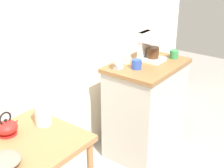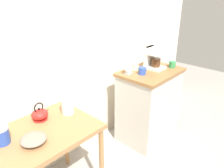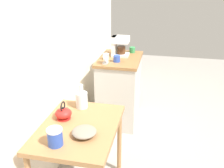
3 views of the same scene
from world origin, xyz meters
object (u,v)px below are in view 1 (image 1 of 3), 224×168
at_px(teakettle, 7,127).
at_px(mug_tall_green, 174,54).
at_px(bowl_stoneware, 4,160).
at_px(coffee_maker, 150,45).
at_px(mug_blue, 137,64).
at_px(mug_small_cream, 126,59).
at_px(glass_carafe_vase, 43,113).
at_px(table_clock, 119,62).

distance_m(teakettle, mug_tall_green, 1.66).
relative_size(bowl_stoneware, coffee_maker, 0.74).
relative_size(coffee_maker, mug_blue, 2.86).
bearing_deg(teakettle, mug_small_cream, -3.90).
height_order(glass_carafe_vase, table_clock, table_clock).
relative_size(coffee_maker, mug_tall_green, 3.06).
distance_m(mug_blue, mug_tall_green, 0.46).
height_order(teakettle, coffee_maker, coffee_maker).
bearing_deg(mug_blue, coffee_maker, 5.09).
distance_m(teakettle, table_clock, 1.08).
height_order(glass_carafe_vase, mug_blue, mug_blue).
bearing_deg(coffee_maker, table_clock, 164.65).
bearing_deg(glass_carafe_vase, mug_tall_green, -11.42).
bearing_deg(table_clock, coffee_maker, -15.35).
distance_m(bowl_stoneware, mug_tall_green, 1.83).
xyz_separation_m(bowl_stoneware, mug_small_cream, (1.44, 0.17, 0.16)).
xyz_separation_m(teakettle, glass_carafe_vase, (0.23, -0.09, 0.03)).
relative_size(teakettle, glass_carafe_vase, 0.75).
bearing_deg(teakettle, table_clock, -6.25).
bearing_deg(bowl_stoneware, teakettle, 50.76).
xyz_separation_m(glass_carafe_vase, mug_tall_green, (1.38, -0.28, 0.11)).
xyz_separation_m(coffee_maker, mug_tall_green, (0.19, -0.15, -0.10)).
xyz_separation_m(glass_carafe_vase, table_clock, (0.84, -0.03, 0.13)).
distance_m(bowl_stoneware, coffee_maker, 1.65).
height_order(bowl_stoneware, coffee_maker, coffee_maker).
distance_m(mug_small_cream, mug_tall_green, 0.47).
bearing_deg(mug_blue, mug_small_cream, 66.31).
bearing_deg(table_clock, bowl_stoneware, -173.95).
bearing_deg(bowl_stoneware, mug_blue, 0.58).
bearing_deg(teakettle, bowl_stoneware, -129.24).
relative_size(mug_small_cream, table_clock, 0.63).
height_order(coffee_maker, table_clock, coffee_maker).
distance_m(bowl_stoneware, mug_small_cream, 1.46).
relative_size(coffee_maker, mug_small_cream, 3.15).
bearing_deg(glass_carafe_vase, table_clock, -1.92).
xyz_separation_m(mug_small_cream, table_clock, (-0.17, -0.03, 0.02)).
distance_m(coffee_maker, mug_tall_green, 0.26).
bearing_deg(bowl_stoneware, coffee_maker, 1.30).
xyz_separation_m(bowl_stoneware, teakettle, (0.21, 0.25, 0.02)).
xyz_separation_m(teakettle, coffee_maker, (1.42, -0.21, 0.25)).
height_order(mug_blue, mug_tall_green, mug_blue).
xyz_separation_m(glass_carafe_vase, mug_small_cream, (1.00, 0.00, 0.11)).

